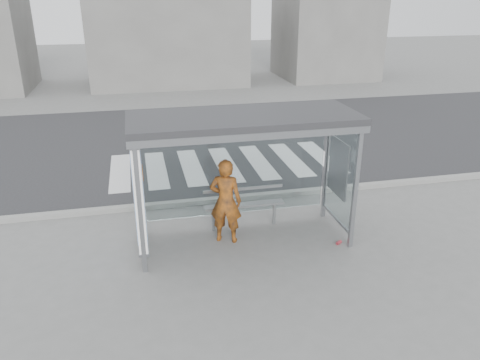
% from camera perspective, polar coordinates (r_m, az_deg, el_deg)
% --- Properties ---
extents(ground, '(80.00, 80.00, 0.00)m').
position_cam_1_polar(ground, '(9.60, 0.47, -7.37)').
color(ground, slate).
rests_on(ground, ground).
extents(road, '(30.00, 10.00, 0.01)m').
position_cam_1_polar(road, '(15.97, -5.30, 4.83)').
color(road, '#262629').
rests_on(road, ground).
extents(curb, '(30.00, 0.18, 0.12)m').
position_cam_1_polar(curb, '(11.28, -1.80, -2.33)').
color(curb, gray).
rests_on(curb, ground).
extents(crosswalk, '(6.55, 3.00, 0.00)m').
position_cam_1_polar(crosswalk, '(13.70, -1.80, 1.95)').
color(crosswalk, silver).
rests_on(crosswalk, ground).
extents(bus_shelter, '(4.25, 1.65, 2.62)m').
position_cam_1_polar(bus_shelter, '(8.78, -1.95, 3.91)').
color(bus_shelter, gray).
rests_on(bus_shelter, ground).
extents(building_center, '(8.00, 5.00, 5.00)m').
position_cam_1_polar(building_center, '(26.30, -8.93, 17.02)').
color(building_center, slate).
rests_on(building_center, ground).
extents(building_right, '(5.00, 5.00, 7.00)m').
position_cam_1_polar(building_right, '(28.35, 10.50, 19.31)').
color(building_right, slate).
rests_on(building_right, ground).
extents(person, '(0.75, 0.63, 1.75)m').
position_cam_1_polar(person, '(9.22, -1.76, -2.59)').
color(person, orange).
rests_on(person, ground).
extents(bench, '(1.71, 0.21, 0.88)m').
position_cam_1_polar(bench, '(9.89, 0.50, -3.00)').
color(bench, gray).
rests_on(bench, ground).
extents(soda_can, '(0.14, 0.12, 0.07)m').
position_cam_1_polar(soda_can, '(9.66, 11.96, -7.47)').
color(soda_can, '#EE4653').
rests_on(soda_can, ground).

